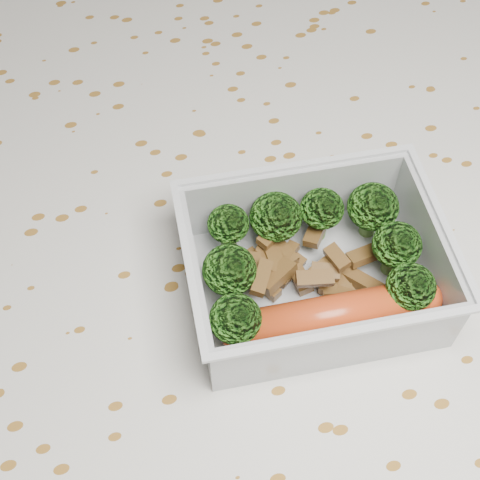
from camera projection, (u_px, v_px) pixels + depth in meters
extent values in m
cube|color=brown|center=(249.00, 283.00, 0.48)|extent=(1.40, 0.90, 0.04)
cube|color=silver|center=(250.00, 267.00, 0.47)|extent=(1.46, 0.96, 0.01)
cube|color=silver|center=(311.00, 287.00, 0.45)|extent=(0.16, 0.13, 0.00)
cube|color=silver|center=(293.00, 196.00, 0.46)|extent=(0.16, 0.01, 0.05)
cube|color=silver|center=(339.00, 346.00, 0.40)|extent=(0.16, 0.01, 0.05)
cube|color=silver|center=(427.00, 246.00, 0.44)|extent=(0.01, 0.11, 0.05)
cube|color=silver|center=(198.00, 286.00, 0.42)|extent=(0.01, 0.11, 0.05)
cube|color=silver|center=(294.00, 166.00, 0.44)|extent=(0.16, 0.02, 0.00)
cube|color=silver|center=(347.00, 333.00, 0.37)|extent=(0.16, 0.02, 0.00)
cube|color=silver|center=(443.00, 221.00, 0.41)|extent=(0.01, 0.12, 0.00)
cube|color=silver|center=(188.00, 264.00, 0.40)|extent=(0.01, 0.12, 0.00)
cylinder|color=#608C3F|center=(229.00, 241.00, 0.46)|extent=(0.01, 0.01, 0.02)
ellipsoid|color=#397E1E|center=(228.00, 224.00, 0.44)|extent=(0.03, 0.03, 0.02)
cylinder|color=#608C3F|center=(275.00, 234.00, 0.46)|extent=(0.01, 0.01, 0.02)
ellipsoid|color=#397E1E|center=(276.00, 217.00, 0.45)|extent=(0.04, 0.04, 0.03)
cylinder|color=#608C3F|center=(319.00, 226.00, 0.46)|extent=(0.01, 0.01, 0.02)
ellipsoid|color=#397E1E|center=(322.00, 209.00, 0.45)|extent=(0.03, 0.03, 0.03)
cylinder|color=#608C3F|center=(368.00, 224.00, 0.47)|extent=(0.01, 0.01, 0.02)
ellipsoid|color=#397E1E|center=(373.00, 207.00, 0.45)|extent=(0.04, 0.04, 0.03)
cylinder|color=#608C3F|center=(230.00, 286.00, 0.44)|extent=(0.01, 0.01, 0.02)
ellipsoid|color=#397E1E|center=(229.00, 270.00, 0.42)|extent=(0.03, 0.03, 0.03)
cylinder|color=#608C3F|center=(391.00, 262.00, 0.45)|extent=(0.01, 0.01, 0.02)
ellipsoid|color=#397E1E|center=(397.00, 245.00, 0.43)|extent=(0.03, 0.03, 0.03)
cylinder|color=#608C3F|center=(236.00, 334.00, 0.42)|extent=(0.01, 0.01, 0.02)
ellipsoid|color=#397E1E|center=(235.00, 319.00, 0.40)|extent=(0.03, 0.03, 0.03)
cylinder|color=#608C3F|center=(404.00, 303.00, 0.43)|extent=(0.01, 0.01, 0.02)
ellipsoid|color=#397E1E|center=(411.00, 287.00, 0.41)|extent=(0.03, 0.03, 0.03)
cube|color=brown|center=(258.00, 265.00, 0.45)|extent=(0.02, 0.03, 0.01)
cube|color=brown|center=(278.00, 276.00, 0.44)|extent=(0.03, 0.02, 0.01)
cube|color=brown|center=(316.00, 231.00, 0.46)|extent=(0.02, 0.03, 0.01)
cube|color=brown|center=(325.00, 268.00, 0.44)|extent=(0.02, 0.02, 0.01)
cube|color=brown|center=(301.00, 280.00, 0.45)|extent=(0.01, 0.02, 0.01)
cube|color=brown|center=(325.00, 271.00, 0.44)|extent=(0.02, 0.02, 0.01)
cube|color=brown|center=(272.00, 234.00, 0.45)|extent=(0.03, 0.02, 0.01)
cube|color=brown|center=(273.00, 259.00, 0.44)|extent=(0.01, 0.02, 0.01)
cube|color=brown|center=(263.00, 284.00, 0.44)|extent=(0.02, 0.03, 0.01)
cube|color=brown|center=(337.00, 257.00, 0.44)|extent=(0.02, 0.02, 0.01)
cube|color=brown|center=(333.00, 280.00, 0.45)|extent=(0.02, 0.03, 0.01)
cube|color=brown|center=(286.00, 252.00, 0.45)|extent=(0.01, 0.02, 0.01)
cube|color=brown|center=(268.00, 239.00, 0.45)|extent=(0.02, 0.03, 0.01)
cube|color=brown|center=(287.00, 254.00, 0.45)|extent=(0.02, 0.02, 0.01)
cube|color=brown|center=(290.00, 269.00, 0.45)|extent=(0.03, 0.02, 0.01)
cube|color=brown|center=(248.00, 269.00, 0.45)|extent=(0.02, 0.02, 0.01)
cube|color=brown|center=(363.00, 283.00, 0.45)|extent=(0.03, 0.03, 0.01)
cube|color=brown|center=(249.00, 266.00, 0.44)|extent=(0.03, 0.02, 0.01)
cube|color=brown|center=(337.00, 292.00, 0.44)|extent=(0.02, 0.02, 0.01)
cube|color=brown|center=(315.00, 278.00, 0.43)|extent=(0.03, 0.02, 0.01)
cube|color=brown|center=(331.00, 274.00, 0.45)|extent=(0.02, 0.02, 0.01)
cube|color=brown|center=(363.00, 256.00, 0.45)|extent=(0.02, 0.01, 0.01)
cube|color=brown|center=(255.00, 267.00, 0.44)|extent=(0.01, 0.02, 0.01)
cube|color=brown|center=(262.00, 277.00, 0.43)|extent=(0.02, 0.03, 0.01)
cube|color=brown|center=(346.00, 290.00, 0.44)|extent=(0.01, 0.02, 0.01)
cylinder|color=#C53F17|center=(333.00, 315.00, 0.42)|extent=(0.12, 0.03, 0.03)
sphere|color=#C53F17|center=(422.00, 299.00, 0.42)|extent=(0.03, 0.03, 0.03)
sphere|color=#C53F17|center=(241.00, 332.00, 0.41)|extent=(0.03, 0.03, 0.03)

